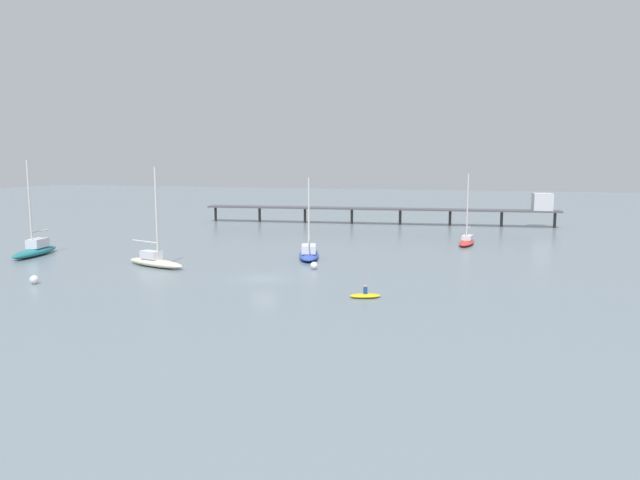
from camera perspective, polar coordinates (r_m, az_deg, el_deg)
ground_plane at (r=59.21m, az=-5.56°, el=-3.78°), size 400.00×400.00×0.00m
pier at (r=110.26m, az=10.15°, el=3.20°), size 66.45×10.98×6.22m
sailboat_blue at (r=71.01m, az=-1.11°, el=-1.26°), size 4.76×8.48×9.87m
sailboat_cream at (r=68.11m, az=-15.92°, el=-1.90°), size 8.84×4.48×11.20m
sailboat_teal at (r=81.48m, az=-26.19°, el=-0.80°), size 4.01×9.22×12.01m
sailboat_red at (r=85.33m, az=14.23°, el=-0.03°), size 2.49×7.01×10.14m
dinghy_yellow at (r=50.80m, az=4.47°, el=-5.43°), size 2.97×2.11×1.14m
mooring_buoy_outer at (r=62.65m, az=-26.27°, el=-3.51°), size 0.85×0.85×0.85m
mooring_buoy_mid at (r=63.88m, az=-0.59°, el=-2.53°), size 0.82×0.82×0.82m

